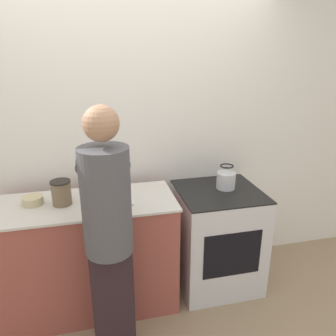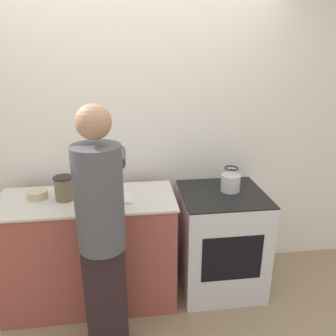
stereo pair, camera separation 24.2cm
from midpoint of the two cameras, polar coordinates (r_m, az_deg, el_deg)
ground_plane at (r=2.86m, az=-2.04°, el=-24.65°), size 12.00×12.00×0.00m
wall_back at (r=2.86m, az=-3.72°, el=5.49°), size 8.00×0.05×2.60m
counter at (r=2.79m, az=-10.89°, el=-14.03°), size 1.37×0.58×0.93m
oven at (r=2.97m, az=11.44°, el=-12.26°), size 0.69×0.66×0.90m
person at (r=2.12m, az=-8.29°, el=-10.14°), size 0.34×0.58×1.73m
cutting_board at (r=2.50m, az=-7.23°, el=-5.43°), size 0.33×0.19×0.02m
knife at (r=2.49m, az=-8.06°, el=-5.31°), size 0.20×0.13×0.01m
kettle at (r=2.78m, az=13.30°, el=-2.27°), size 0.16×0.16×0.21m
bowl_prep at (r=2.65m, az=-19.37°, el=-4.43°), size 0.15×0.15×0.06m
canister_jar at (r=2.55m, az=-15.11°, el=-3.46°), size 0.15×0.15×0.18m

